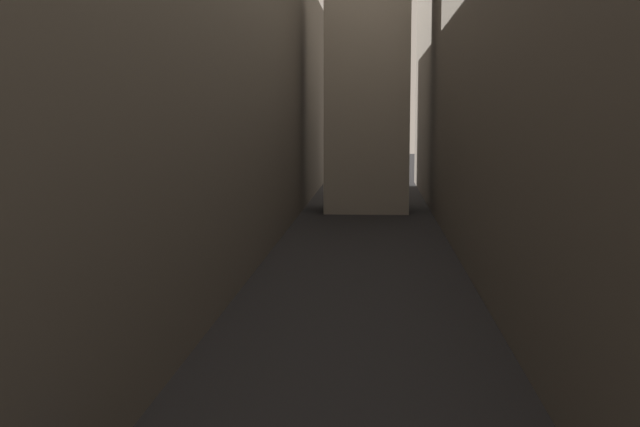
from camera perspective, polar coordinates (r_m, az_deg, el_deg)
ground_plane at (r=44.61m, az=2.90°, el=-3.55°), size 264.00×264.00×0.00m
building_block_left at (r=47.91m, az=-12.79°, el=9.24°), size 14.77×108.00×20.36m
building_block_right at (r=47.54m, az=18.58°, el=11.66°), size 13.96×108.00×24.63m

